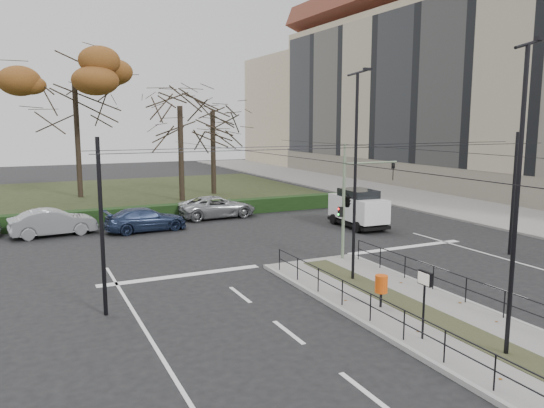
{
  "coord_description": "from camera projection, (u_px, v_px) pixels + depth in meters",
  "views": [
    {
      "loc": [
        -11.89,
        -15.92,
        6.48
      ],
      "look_at": [
        -0.85,
        7.27,
        2.48
      ],
      "focal_mm": 35.0,
      "sensor_mm": 36.0,
      "label": 1
    }
  ],
  "objects": [
    {
      "name": "median_railing",
      "position": [
        421.0,
        287.0,
        17.78
      ],
      "size": [
        4.14,
        13.24,
        0.92
      ],
      "color": "black",
      "rests_on": "median_island"
    },
    {
      "name": "rust_tree",
      "position": [
        74.0,
        77.0,
        43.81
      ],
      "size": [
        10.66,
        10.66,
        13.25
      ],
      "color": "black",
      "rests_on": "park"
    },
    {
      "name": "parked_car_second",
      "position": [
        53.0,
        222.0,
        30.3
      ],
      "size": [
        4.86,
        2.12,
        1.56
      ],
      "primitive_type": "imported",
      "rotation": [
        0.0,
        0.0,
        1.67
      ],
      "color": "#96999D",
      "rests_on": "ground"
    },
    {
      "name": "median_island",
      "position": [
        418.0,
        312.0,
        18.01
      ],
      "size": [
        4.4,
        15.0,
        0.14
      ],
      "primitive_type": "cube",
      "color": "slate",
      "rests_on": "ground"
    },
    {
      "name": "parked_car_fourth",
      "position": [
        217.0,
        207.0,
        36.08
      ],
      "size": [
        5.41,
        2.67,
        1.48
      ],
      "primitive_type": "imported",
      "rotation": [
        0.0,
        0.0,
        1.61
      ],
      "color": "#96999D",
      "rests_on": "ground"
    },
    {
      "name": "white_van",
      "position": [
        358.0,
        208.0,
        32.68
      ],
      "size": [
        2.19,
        4.46,
        2.36
      ],
      "color": "white",
      "rests_on": "ground"
    },
    {
      "name": "catenary",
      "position": [
        352.0,
        199.0,
        21.17
      ],
      "size": [
        20.0,
        34.0,
        6.0
      ],
      "color": "black",
      "rests_on": "ground"
    },
    {
      "name": "info_panel",
      "position": [
        425.0,
        286.0,
        15.39
      ],
      "size": [
        0.12,
        0.53,
        2.05
      ],
      "color": "black",
      "rests_on": "median_island"
    },
    {
      "name": "park",
      "position": [
        97.0,
        196.0,
        46.24
      ],
      "size": [
        38.0,
        26.0,
        0.1
      ],
      "primitive_type": "cube",
      "color": "black",
      "rests_on": "ground"
    },
    {
      "name": "sidewalk_east",
      "position": [
        391.0,
        194.0,
        47.51
      ],
      "size": [
        8.0,
        90.0,
        0.14
      ],
      "primitive_type": "cube",
      "color": "slate",
      "rests_on": "ground"
    },
    {
      "name": "streetlamp_median_near",
      "position": [
        517.0,
        199.0,
        13.97
      ],
      "size": [
        0.71,
        0.14,
        8.49
      ],
      "color": "black",
      "rests_on": "median_island"
    },
    {
      "name": "traffic_light",
      "position": [
        349.0,
        199.0,
        24.57
      ],
      "size": [
        3.27,
        1.87,
        4.8
      ],
      "color": "slate",
      "rests_on": "median_island"
    },
    {
      "name": "bare_tree_near",
      "position": [
        180.0,
        113.0,
        42.34
      ],
      "size": [
        6.41,
        6.41,
        10.13
      ],
      "color": "black",
      "rests_on": "park"
    },
    {
      "name": "parked_car_third",
      "position": [
        146.0,
        219.0,
        31.62
      ],
      "size": [
        4.94,
        2.27,
        1.4
      ],
      "primitive_type": "imported",
      "rotation": [
        0.0,
        0.0,
        1.64
      ],
      "color": "#202D4C",
      "rests_on": "ground"
    },
    {
      "name": "litter_bin",
      "position": [
        381.0,
        284.0,
        18.19
      ],
      "size": [
        0.44,
        0.44,
        1.13
      ],
      "color": "black",
      "rests_on": "median_island"
    },
    {
      "name": "streetlamp_median_far",
      "position": [
        356.0,
        175.0,
        20.93
      ],
      "size": [
        0.7,
        0.14,
        8.4
      ],
      "color": "black",
      "rests_on": "median_island"
    },
    {
      "name": "bare_tree_center",
      "position": [
        213.0,
        117.0,
        46.52
      ],
      "size": [
        6.26,
        6.26,
        9.69
      ],
      "color": "black",
      "rests_on": "park"
    },
    {
      "name": "ground",
      "position": [
        374.0,
        293.0,
        20.25
      ],
      "size": [
        140.0,
        140.0,
        0.0
      ],
      "primitive_type": "plane",
      "color": "black",
      "rests_on": "ground"
    },
    {
      "name": "hedge",
      "position": [
        125.0,
        215.0,
        34.22
      ],
      "size": [
        38.0,
        1.0,
        1.0
      ],
      "primitive_type": "cube",
      "color": "black",
      "rests_on": "ground"
    },
    {
      "name": "apartment_block",
      "position": [
        464.0,
        81.0,
        51.91
      ],
      "size": [
        13.09,
        52.1,
        21.64
      ],
      "color": "tan",
      "rests_on": "ground"
    }
  ]
}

